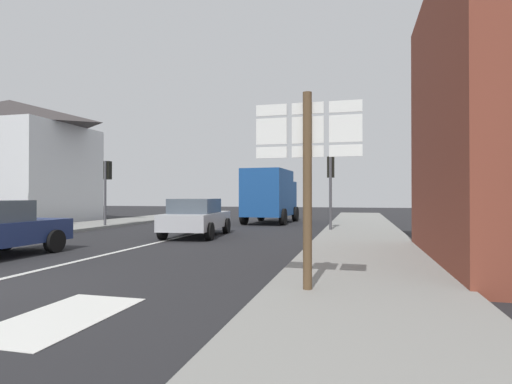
{
  "coord_description": "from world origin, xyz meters",
  "views": [
    {
      "loc": [
        6.57,
        -5.47,
        1.59
      ],
      "look_at": [
        2.0,
        12.56,
        1.76
      ],
      "focal_mm": 28.29,
      "sensor_mm": 36.0,
      "label": 1
    }
  ],
  "objects": [
    {
      "name": "lane_turn_arrow",
      "position": [
        2.82,
        -1.0,
        0.01
      ],
      "size": [
        1.2,
        2.2,
        0.01
      ],
      "primitive_type": "cube",
      "color": "silver",
      "rests_on": "ground"
    },
    {
      "name": "clapboard_house_left",
      "position": [
        -13.7,
        14.3,
        3.7
      ],
      "size": [
        9.09,
        7.44,
        7.34
      ],
      "color": "silver",
      "rests_on": "ground"
    },
    {
      "name": "route_sign_post",
      "position": [
        5.81,
        0.81,
        2.0
      ],
      "size": [
        1.66,
        0.14,
        3.2
      ],
      "color": "brown",
      "rests_on": "ground"
    },
    {
      "name": "traffic_light_near_right",
      "position": [
        5.43,
        12.12,
        2.42
      ],
      "size": [
        0.3,
        0.49,
        3.27
      ],
      "color": "#47474C",
      "rests_on": "ground"
    },
    {
      "name": "ground_plane",
      "position": [
        0.0,
        10.0,
        0.0
      ],
      "size": [
        80.0,
        80.0,
        0.0
      ],
      "primitive_type": "plane",
      "color": "#232326"
    },
    {
      "name": "lane_centre_stripe",
      "position": [
        0.0,
        6.0,
        0.01
      ],
      "size": [
        0.16,
        12.0,
        0.01
      ],
      "primitive_type": "cube",
      "color": "silver",
      "rests_on": "ground"
    },
    {
      "name": "traffic_light_near_left",
      "position": [
        -5.43,
        11.96,
        2.44
      ],
      "size": [
        0.3,
        0.49,
        3.29
      ],
      "color": "#47474C",
      "rests_on": "ground"
    },
    {
      "name": "sidewalk_right",
      "position": [
        6.72,
        8.0,
        0.07
      ],
      "size": [
        3.18,
        44.0,
        0.14
      ],
      "primitive_type": "cube",
      "color": "gray",
      "rests_on": "ground"
    },
    {
      "name": "sidewalk_left",
      "position": [
        -6.72,
        8.0,
        0.07
      ],
      "size": [
        3.18,
        44.0,
        0.14
      ],
      "primitive_type": "cube",
      "color": "gray",
      "rests_on": "ground"
    },
    {
      "name": "delivery_truck",
      "position": [
        1.64,
        17.32,
        1.65
      ],
      "size": [
        2.66,
        5.09,
        3.05
      ],
      "color": "#19478C",
      "rests_on": "ground"
    },
    {
      "name": "sedan_far",
      "position": [
        0.45,
        9.2,
        0.76
      ],
      "size": [
        2.28,
        4.35,
        1.47
      ],
      "color": "#B7BABF",
      "rests_on": "ground"
    }
  ]
}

